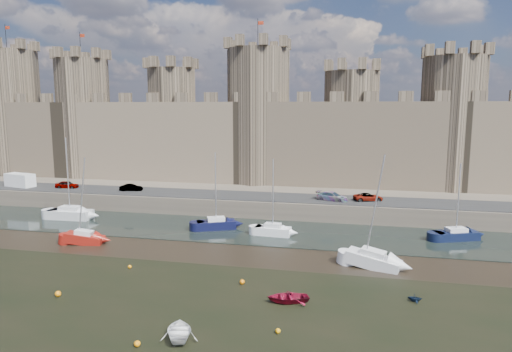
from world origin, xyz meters
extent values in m
plane|color=black|center=(0.00, 0.00, 0.00)|extent=(160.00, 160.00, 0.00)
cube|color=black|center=(0.00, -6.00, 0.01)|extent=(70.00, 34.00, 0.01)
cube|color=black|center=(0.00, 24.00, 0.04)|extent=(160.00, 12.00, 0.08)
cube|color=#4C443A|center=(0.00, 60.00, 1.25)|extent=(160.00, 60.00, 2.50)
cube|color=black|center=(0.00, 34.00, 2.55)|extent=(160.00, 7.00, 0.10)
cube|color=#42382B|center=(0.00, 48.00, 9.50)|extent=(100.00, 9.00, 14.00)
cylinder|color=#42382B|center=(-48.00, 48.00, 14.50)|extent=(11.00, 11.00, 24.00)
cylinder|color=black|center=(-48.00, 48.00, 29.00)|extent=(0.10, 0.10, 5.00)
cube|color=#9D2A15|center=(-47.50, 48.00, 30.80)|extent=(1.00, 0.03, 0.60)
cylinder|color=#42382B|center=(-32.00, 48.00, 13.50)|extent=(10.00, 10.00, 22.00)
cylinder|color=black|center=(-32.00, 48.00, 27.00)|extent=(0.10, 0.10, 5.00)
cube|color=#9D2A15|center=(-31.50, 48.00, 28.80)|extent=(1.00, 0.03, 0.60)
cylinder|color=#42382B|center=(-14.00, 48.00, 12.50)|extent=(9.00, 9.00, 20.00)
cylinder|color=#42382B|center=(2.00, 48.00, 14.00)|extent=(11.00, 11.00, 23.00)
cylinder|color=black|center=(2.00, 48.00, 28.00)|extent=(0.10, 0.10, 5.00)
cube|color=#9D2A15|center=(2.50, 48.00, 29.80)|extent=(1.00, 0.03, 0.60)
cylinder|color=#42382B|center=(18.00, 48.00, 12.00)|extent=(9.00, 9.00, 19.00)
cylinder|color=#42382B|center=(34.00, 48.00, 13.00)|extent=(10.00, 10.00, 21.00)
imported|color=gray|center=(-26.82, 34.01, 3.12)|extent=(3.79, 1.86, 1.24)
imported|color=gray|center=(-15.39, 33.90, 3.07)|extent=(3.67, 1.95, 1.15)
imported|color=gray|center=(15.95, 33.20, 3.15)|extent=(4.79, 3.05, 1.29)
imported|color=gray|center=(20.92, 34.12, 3.07)|extent=(4.52, 3.11, 1.15)
cube|color=white|center=(-35.19, 33.50, 3.62)|extent=(5.47, 3.16, 2.24)
cube|color=silver|center=(-19.98, 24.59, 0.70)|extent=(6.20, 2.61, 1.25)
cube|color=silver|center=(-19.98, 24.59, 1.61)|extent=(2.78, 1.77, 0.57)
cylinder|color=silver|center=(-19.98, 24.59, 6.42)|extent=(0.14, 0.14, 10.19)
cube|color=black|center=(1.70, 23.81, 0.62)|extent=(5.31, 3.78, 1.08)
cube|color=silver|center=(1.70, 23.81, 1.41)|extent=(2.56, 2.13, 0.49)
cylinder|color=silver|center=(1.70, 23.81, 5.58)|extent=(0.14, 0.14, 8.85)
cube|color=white|center=(9.35, 22.56, 0.59)|extent=(4.48, 2.00, 1.03)
cube|color=silver|center=(9.35, 22.56, 1.34)|extent=(2.02, 1.32, 0.47)
cylinder|color=silver|center=(9.35, 22.56, 5.31)|extent=(0.14, 0.14, 8.41)
cube|color=black|center=(30.93, 25.37, 0.58)|extent=(5.57, 3.77, 0.99)
cube|color=silver|center=(30.93, 25.37, 1.30)|extent=(2.67, 2.16, 0.45)
cylinder|color=silver|center=(30.93, 25.37, 5.13)|extent=(0.14, 0.14, 8.12)
cube|color=maroon|center=(-11.37, 14.68, 0.55)|extent=(4.54, 2.40, 1.10)
cube|color=silver|center=(-11.37, 14.68, 1.35)|extent=(2.09, 1.49, 0.50)
cylinder|color=silver|center=(-11.37, 14.68, 5.60)|extent=(0.14, 0.14, 9.00)
cube|color=white|center=(20.99, 13.74, 0.61)|extent=(5.57, 3.34, 1.23)
cube|color=silver|center=(20.99, 13.74, 1.51)|extent=(2.61, 1.98, 0.56)
cylinder|color=silver|center=(20.99, 13.74, 6.24)|extent=(0.14, 0.14, 10.04)
imported|color=silver|center=(7.48, -3.24, 0.36)|extent=(3.54, 4.14, 0.72)
imported|color=maroon|center=(13.95, 3.92, 0.36)|extent=(4.08, 3.51, 0.71)
imported|color=black|center=(24.05, 6.18, 0.31)|extent=(1.34, 1.21, 0.63)
sphere|color=orange|center=(-2.33, 8.29, 0.19)|extent=(0.38, 0.38, 0.38)
sphere|color=orange|center=(5.25, -5.14, 0.21)|extent=(0.43, 0.43, 0.43)
sphere|color=orange|center=(9.43, 6.73, 0.23)|extent=(0.46, 0.46, 0.46)
sphere|color=orange|center=(-4.95, 0.85, 0.25)|extent=(0.50, 0.50, 0.50)
sphere|color=orange|center=(14.04, -1.39, 0.19)|extent=(0.38, 0.38, 0.38)
camera|label=1|loc=(18.92, -30.88, 15.72)|focal=32.00mm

